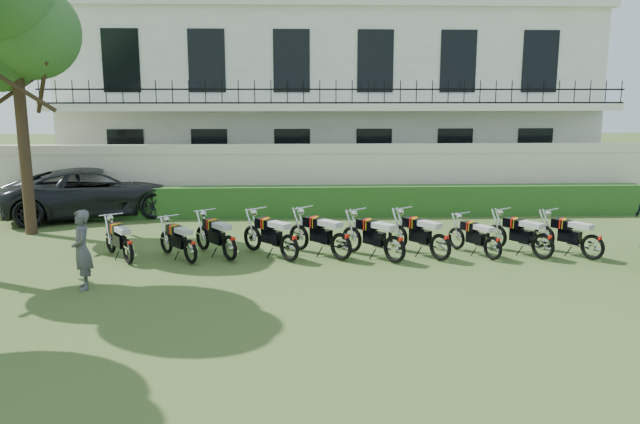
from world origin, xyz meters
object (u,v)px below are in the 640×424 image
at_px(motorcycle_0, 128,245).
at_px(motorcycle_4, 341,240).
at_px(motorcycle_2, 229,242).
at_px(inspector, 82,250).
at_px(motorcycle_9, 593,241).
at_px(motorcycle_5, 395,242).
at_px(suv, 96,192).
at_px(motorcycle_1, 190,246).
at_px(motorcycle_3, 289,241).
at_px(motorcycle_6, 441,240).
at_px(motorcycle_7, 493,242).
at_px(tree_west_near, 14,21).
at_px(motorcycle_8, 543,240).

distance_m(motorcycle_0, motorcycle_4, 5.02).
bearing_deg(motorcycle_2, inspector, 179.32).
bearing_deg(inspector, motorcycle_0, 144.54).
bearing_deg(motorcycle_4, motorcycle_0, 137.28).
height_order(motorcycle_9, inspector, inspector).
height_order(motorcycle_5, suv, suv).
xyz_separation_m(motorcycle_4, suv, (-7.55, 5.90, 0.27)).
bearing_deg(motorcycle_1, motorcycle_9, -37.99).
bearing_deg(motorcycle_5, motorcycle_9, -39.65).
relative_size(motorcycle_3, motorcycle_4, 1.02).
height_order(motorcycle_6, motorcycle_7, motorcycle_6).
relative_size(motorcycle_5, suv, 0.29).
bearing_deg(motorcycle_1, motorcycle_7, -37.23).
bearing_deg(motorcycle_9, motorcycle_2, 144.16).
bearing_deg(motorcycle_0, motorcycle_7, -33.26).
height_order(tree_west_near, motorcycle_1, tree_west_near).
xyz_separation_m(motorcycle_0, motorcycle_2, (2.35, 0.17, 0.02)).
height_order(motorcycle_4, suv, suv).
distance_m(motorcycle_0, motorcycle_8, 9.89).
xyz_separation_m(motorcycle_8, motorcycle_9, (1.17, -0.12, -0.00)).
xyz_separation_m(motorcycle_0, motorcycle_7, (8.67, 0.01, -0.02)).
bearing_deg(inspector, motorcycle_1, 111.48).
bearing_deg(motorcycle_8, tree_west_near, 130.13).
xyz_separation_m(motorcycle_6, inspector, (-7.83, -1.80, 0.31)).
bearing_deg(tree_west_near, motorcycle_5, -20.25).
bearing_deg(motorcycle_7, motorcycle_5, 154.65).
bearing_deg(tree_west_near, motorcycle_2, -28.95).
height_order(motorcycle_6, motorcycle_9, motorcycle_6).
distance_m(motorcycle_1, motorcycle_9, 9.60).
distance_m(motorcycle_7, inspector, 9.30).
bearing_deg(motorcycle_0, motorcycle_4, -31.93).
bearing_deg(motorcycle_8, inspector, 154.45).
bearing_deg(motorcycle_8, motorcycle_4, 143.23).
bearing_deg(inspector, motorcycle_7, 79.66).
height_order(motorcycle_5, motorcycle_7, motorcycle_5).
relative_size(motorcycle_0, motorcycle_1, 1.08).
xyz_separation_m(motorcycle_9, suv, (-13.60, 6.13, 0.30)).
relative_size(motorcycle_2, inspector, 1.00).
height_order(motorcycle_7, motorcycle_9, motorcycle_9).
distance_m(motorcycle_3, motorcycle_9, 7.28).
xyz_separation_m(motorcycle_0, motorcycle_6, (7.38, -0.00, 0.04)).
xyz_separation_m(motorcycle_8, suv, (-12.43, 6.01, 0.30)).
bearing_deg(motorcycle_4, motorcycle_1, 138.26).
bearing_deg(motorcycle_3, motorcycle_7, -42.66).
distance_m(motorcycle_6, motorcycle_9, 3.67).
bearing_deg(motorcycle_8, motorcycle_5, 147.46).
bearing_deg(motorcycle_6, motorcycle_0, 143.15).
distance_m(tree_west_near, motorcycle_8, 14.94).
bearing_deg(motorcycle_4, motorcycle_8, -45.37).
height_order(motorcycle_0, motorcycle_4, motorcycle_4).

